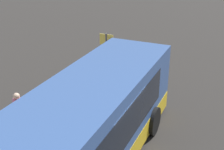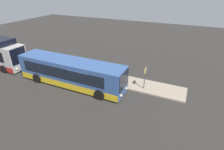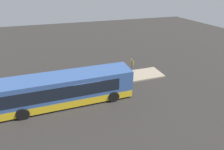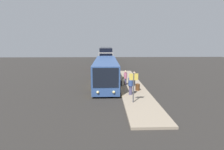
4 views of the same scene
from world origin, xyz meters
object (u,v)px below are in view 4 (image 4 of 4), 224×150
object	(u,v)px
bus_second	(106,59)
sign_post	(134,84)
trash_bin	(138,87)
bus_third	(106,55)
suitcase	(121,83)
bus_lead	(106,71)
passenger_boarding	(134,78)
passenger_with_bags	(125,77)
passenger_waiting	(131,84)

from	to	relation	value
bus_second	sign_post	distance (m)	20.81
sign_post	bus_second	bearing A→B (deg)	-173.89
sign_post	trash_bin	world-z (taller)	sign_post
bus_third	suitcase	bearing A→B (deg)	3.40
bus_second	trash_bin	xyz separation A→B (m)	(17.10, 3.21, -1.31)
bus_second	sign_post	xyz separation A→B (m)	(20.69, 2.21, -0.09)
bus_third	trash_bin	size ratio (longest dim) A/B	15.99
bus_lead	sign_post	distance (m)	7.94
suitcase	bus_third	bearing A→B (deg)	-176.60
bus_lead	bus_third	distance (m)	26.37
passenger_boarding	trash_bin	distance (m)	1.99
suitcase	trash_bin	bearing A→B (deg)	38.45
bus_lead	passenger_boarding	world-z (taller)	bus_lead
bus_third	passenger_with_bags	distance (m)	28.23
bus_third	passenger_waiting	xyz separation A→B (m)	(31.87, 2.29, -0.37)
suitcase	sign_post	size ratio (longest dim) A/B	0.36
bus_lead	trash_bin	size ratio (longest dim) A/B	19.10
bus_second	bus_third	bearing A→B (deg)	180.00
passenger_boarding	suitcase	xyz separation A→B (m)	(0.01, -1.45, -0.54)
passenger_with_bags	bus_lead	bearing A→B (deg)	113.99
suitcase	bus_lead	bearing A→B (deg)	-141.45
bus_lead	trash_bin	world-z (taller)	bus_lead
bus_lead	passenger_with_bags	bearing A→B (deg)	51.21
passenger_waiting	trash_bin	distance (m)	1.85
bus_third	bus_lead	bearing A→B (deg)	-0.00
suitcase	sign_post	bearing A→B (deg)	5.40
passenger_waiting	suitcase	xyz separation A→B (m)	(-3.37, -0.59, -0.67)
suitcase	trash_bin	xyz separation A→B (m)	(1.91, 1.51, 0.01)
passenger_boarding	suitcase	bearing A→B (deg)	68.67
bus_second	bus_third	size ratio (longest dim) A/B	1.03
bus_third	passenger_boarding	distance (m)	28.66
passenger_waiting	suitcase	distance (m)	3.48
bus_third	trash_bin	xyz separation A→B (m)	(30.41, 3.21, -1.02)
bus_lead	suitcase	size ratio (longest dim) A/B	14.44
bus_second	sign_post	size ratio (longest dim) A/B	4.43
passenger_with_bags	suitcase	xyz separation A→B (m)	(0.36, -0.51, -0.58)
passenger_boarding	suitcase	size ratio (longest dim) A/B	1.83
passenger_boarding	passenger_with_bags	distance (m)	1.00
bus_third	passenger_with_bags	xyz separation A→B (m)	(28.15, 2.20, -0.45)
passenger_with_bags	bus_second	bearing A→B (deg)	71.23
passenger_waiting	sign_post	bearing A→B (deg)	133.68
passenger_waiting	suitcase	bearing A→B (deg)	-34.40
bus_third	trash_bin	world-z (taller)	bus_third
bus_lead	passenger_boarding	bearing A→B (deg)	56.05
bus_second	trash_bin	size ratio (longest dim) A/B	16.47
sign_post	bus_lead	bearing A→B (deg)	-163.81
bus_lead	bus_second	world-z (taller)	bus_second
bus_lead	passenger_with_bags	size ratio (longest dim) A/B	7.48
bus_second	bus_third	distance (m)	13.31
bus_lead	trash_bin	distance (m)	5.24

